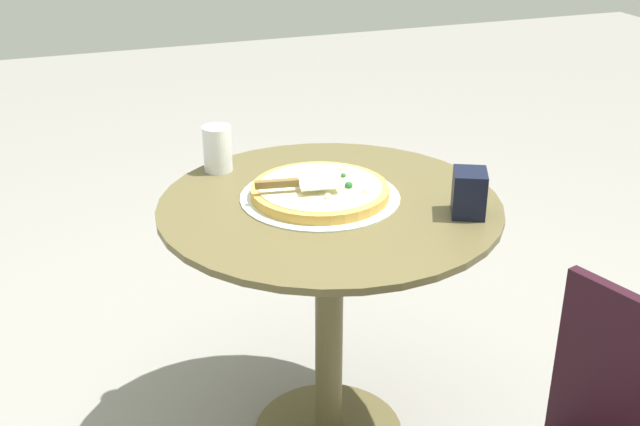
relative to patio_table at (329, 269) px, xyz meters
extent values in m
cylinder|color=brown|center=(0.00, 0.00, 0.18)|extent=(0.87, 0.87, 0.02)
cylinder|color=brown|center=(0.00, 0.00, -0.18)|extent=(0.08, 0.08, 0.71)
cylinder|color=silver|center=(-0.03, -0.01, 0.19)|extent=(0.41, 0.41, 0.00)
cylinder|color=gold|center=(-0.03, -0.01, 0.21)|extent=(0.35, 0.35, 0.03)
cylinder|color=beige|center=(-0.03, -0.01, 0.22)|extent=(0.32, 0.32, 0.00)
sphere|color=#EBF0C5|center=(0.04, 0.08, 0.23)|extent=(0.02, 0.02, 0.02)
sphere|color=#216033|center=(0.00, 0.05, 0.23)|extent=(0.02, 0.02, 0.02)
sphere|color=#396C1F|center=(-0.05, -0.08, 0.23)|extent=(0.01, 0.01, 0.01)
sphere|color=silver|center=(-0.12, 0.08, 0.23)|extent=(0.02, 0.02, 0.02)
sphere|color=silver|center=(0.05, -0.02, 0.23)|extent=(0.02, 0.02, 0.02)
sphere|color=#26662A|center=(-0.01, -0.02, 0.23)|extent=(0.01, 0.01, 0.01)
sphere|color=#276423|center=(-0.07, 0.06, 0.23)|extent=(0.01, 0.01, 0.01)
cube|color=silver|center=(-0.01, -0.03, 0.24)|extent=(0.10, 0.11, 0.00)
cube|color=brown|center=(-0.03, -0.13, 0.25)|extent=(0.04, 0.11, 0.02)
cylinder|color=silver|center=(-0.31, -0.22, 0.26)|extent=(0.08, 0.08, 0.13)
cube|color=black|center=(0.18, 0.29, 0.25)|extent=(0.12, 0.11, 0.11)
camera|label=1|loc=(1.72, -0.64, 1.02)|focal=44.70mm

